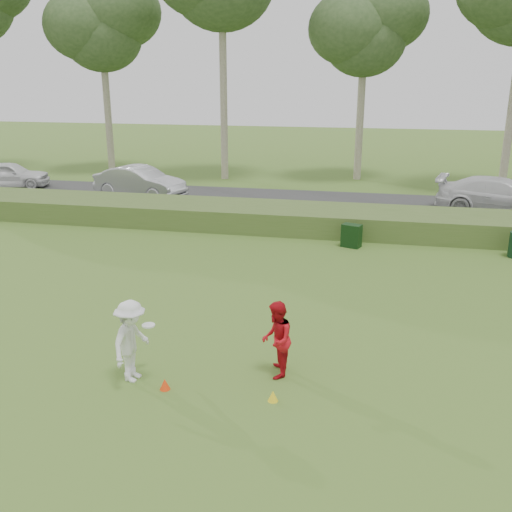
% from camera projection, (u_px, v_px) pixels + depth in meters
% --- Properties ---
extents(ground, '(120.00, 120.00, 0.00)m').
position_uv_depth(ground, '(219.00, 365.00, 12.66)').
color(ground, '#3F6521').
rests_on(ground, ground).
extents(reed_strip, '(80.00, 3.00, 0.90)m').
position_uv_depth(reed_strip, '(296.00, 218.00, 23.70)').
color(reed_strip, '#415E25').
rests_on(reed_strip, ground).
extents(park_road, '(80.00, 6.00, 0.06)m').
position_uv_depth(park_road, '(310.00, 203.00, 28.49)').
color(park_road, '#2D2D2D').
rests_on(park_road, ground).
extents(tree_2, '(6.50, 6.50, 12.00)m').
position_uv_depth(tree_2, '(101.00, 26.00, 35.06)').
color(tree_2, gray).
rests_on(tree_2, ground).
extents(tree_4, '(6.24, 6.24, 11.50)m').
position_uv_depth(tree_4, '(365.00, 29.00, 32.47)').
color(tree_4, gray).
rests_on(tree_4, ground).
extents(player_white, '(0.94, 1.23, 1.78)m').
position_uv_depth(player_white, '(131.00, 341.00, 11.82)').
color(player_white, white).
rests_on(player_white, ground).
extents(player_red, '(0.72, 0.88, 1.67)m').
position_uv_depth(player_red, '(277.00, 340.00, 12.00)').
color(player_red, red).
rests_on(player_red, ground).
extents(cone_orange, '(0.21, 0.21, 0.24)m').
position_uv_depth(cone_orange, '(165.00, 384.00, 11.66)').
color(cone_orange, '#FF3C0D').
rests_on(cone_orange, ground).
extents(cone_yellow, '(0.21, 0.21, 0.23)m').
position_uv_depth(cone_yellow, '(273.00, 396.00, 11.24)').
color(cone_yellow, yellow).
rests_on(cone_yellow, ground).
extents(utility_cabinet, '(0.80, 0.64, 0.86)m').
position_uv_depth(utility_cabinet, '(351.00, 236.00, 21.21)').
color(utility_cabinet, black).
rests_on(utility_cabinet, ground).
extents(car_left, '(4.60, 2.87, 1.46)m').
position_uv_depth(car_left, '(9.00, 175.00, 31.97)').
color(car_left, silver).
rests_on(car_left, park_road).
extents(car_mid, '(5.13, 2.85, 1.60)m').
position_uv_depth(car_mid, '(140.00, 182.00, 29.35)').
color(car_mid, '#BCBCC0').
rests_on(car_mid, park_road).
extents(car_right, '(6.04, 3.55, 1.64)m').
position_uv_depth(car_right, '(501.00, 196.00, 25.80)').
color(car_right, silver).
rests_on(car_right, park_road).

